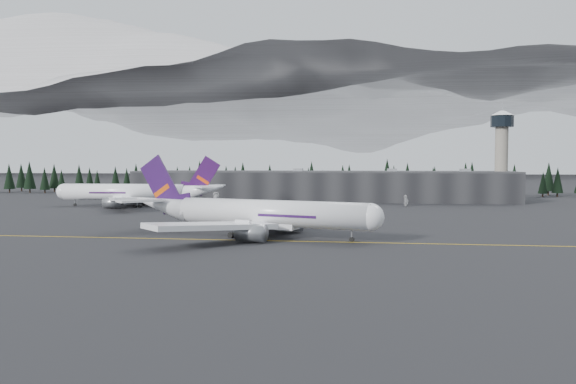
# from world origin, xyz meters

# --- Properties ---
(ground) EXTENTS (1400.00, 1400.00, 0.00)m
(ground) POSITION_xyz_m (0.00, 0.00, 0.00)
(ground) COLOR black
(ground) RESTS_ON ground
(taxiline) EXTENTS (400.00, 0.40, 0.02)m
(taxiline) POSITION_xyz_m (0.00, -2.00, 0.01)
(taxiline) COLOR gold
(taxiline) RESTS_ON ground
(terminal) EXTENTS (160.00, 30.00, 12.60)m
(terminal) POSITION_xyz_m (0.00, 125.00, 6.30)
(terminal) COLOR black
(terminal) RESTS_ON ground
(control_tower) EXTENTS (10.00, 10.00, 37.70)m
(control_tower) POSITION_xyz_m (75.00, 128.00, 23.41)
(control_tower) COLOR gray
(control_tower) RESTS_ON ground
(treeline) EXTENTS (360.00, 20.00, 15.00)m
(treeline) POSITION_xyz_m (0.00, 162.00, 7.50)
(treeline) COLOR black
(treeline) RESTS_ON ground
(mountain_ridge) EXTENTS (4400.00, 900.00, 420.00)m
(mountain_ridge) POSITION_xyz_m (0.00, 1000.00, 0.00)
(mountain_ridge) COLOR white
(mountain_ridge) RESTS_ON ground
(jet_main) EXTENTS (60.15, 54.50, 18.09)m
(jet_main) POSITION_xyz_m (-6.49, 5.00, 5.10)
(jet_main) COLOR white
(jet_main) RESTS_ON ground
(jet_parked) EXTENTS (63.73, 58.77, 18.73)m
(jet_parked) POSITION_xyz_m (-63.96, 80.45, 5.28)
(jet_parked) COLOR white
(jet_parked) RESTS_ON ground
(gse_vehicle_a) EXTENTS (3.10, 5.09, 1.32)m
(gse_vehicle_a) POSITION_xyz_m (-38.98, 96.80, 0.66)
(gse_vehicle_a) COLOR white
(gse_vehicle_a) RESTS_ON ground
(gse_vehicle_b) EXTENTS (4.55, 2.66, 1.45)m
(gse_vehicle_b) POSITION_xyz_m (33.91, 95.32, 0.73)
(gse_vehicle_b) COLOR #BCBDBE
(gse_vehicle_b) RESTS_ON ground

